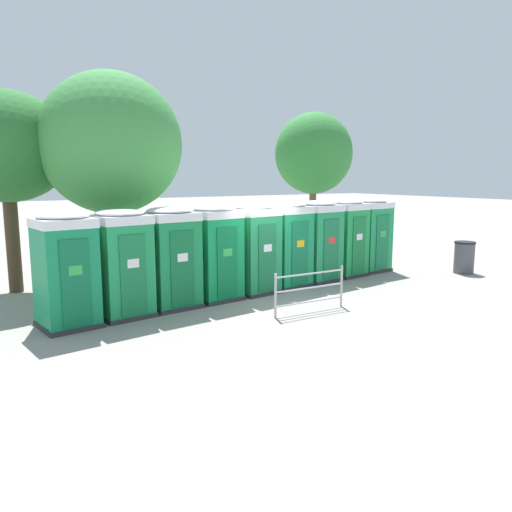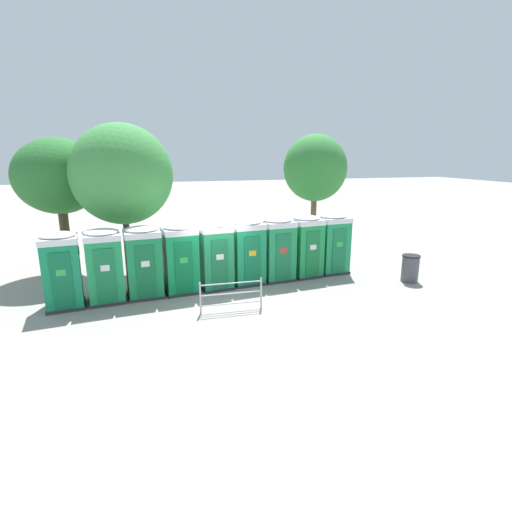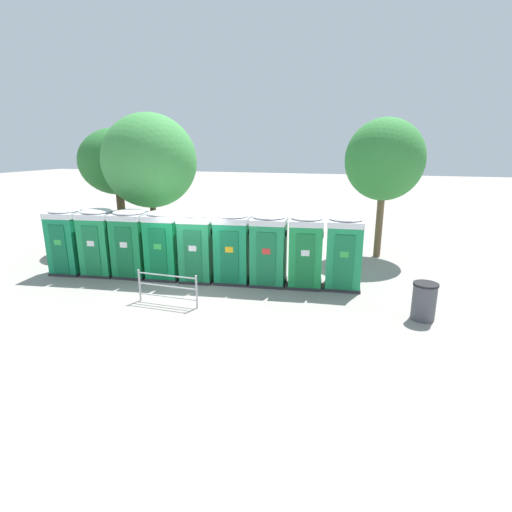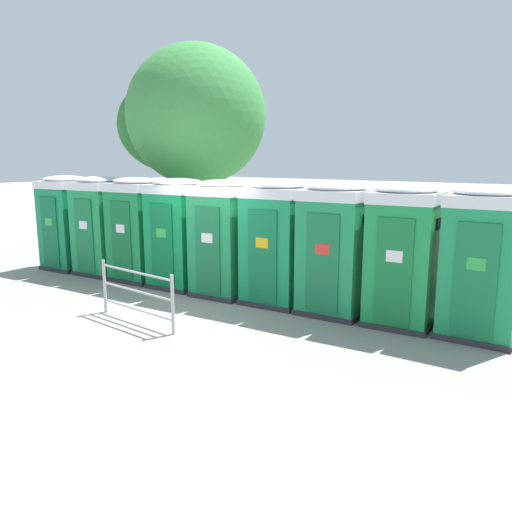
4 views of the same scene
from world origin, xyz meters
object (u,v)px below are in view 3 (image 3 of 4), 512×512
portapotty_0 (68,241)px  portapotty_2 (132,243)px  portapotty_5 (233,247)px  street_tree_0 (117,162)px  street_tree_2 (384,160)px  street_tree_1 (150,161)px  portapotty_3 (164,245)px  event_barrier (167,287)px  trash_can (424,301)px  portapotty_4 (198,246)px  portapotty_8 (344,252)px  portapotty_1 (99,242)px  portapotty_7 (306,251)px  portapotty_6 (269,249)px

portapotty_0 → portapotty_2: same height
portapotty_5 → street_tree_0: bearing=153.3°
portapotty_0 → street_tree_2: (11.50, 5.87, 2.94)m
street_tree_1 → portapotty_3: bearing=-53.4°
portapotty_3 → event_barrier: bearing=-59.8°
portapotty_2 → trash_can: (10.20, -1.15, -0.74)m
portapotty_2 → street_tree_0: 5.76m
portapotty_4 → street_tree_0: bearing=146.8°
portapotty_4 → portapotty_8: (5.17, 0.69, -0.00)m
street_tree_0 → portapotty_4: bearing=-33.2°
portapotty_3 → street_tree_1: bearing=126.6°
portapotty_1 → portapotty_8: bearing=6.9°
portapotty_0 → portapotty_3: size_ratio=1.00×
portapotty_0 → portapotty_7: bearing=6.8°
street_tree_0 → street_tree_1: street_tree_1 is taller
street_tree_2 → portapotty_1: bearing=-150.9°
portapotty_7 → portapotty_5: bearing=-173.7°
street_tree_1 → street_tree_2: (9.51, 2.84, 0.04)m
portapotty_1 → street_tree_1: 4.12m
portapotty_4 → event_barrier: size_ratio=1.23×
portapotty_7 → street_tree_2: bearing=63.0°
portapotty_0 → portapotty_7: size_ratio=1.00×
portapotty_1 → portapotty_8: same height
trash_can → portapotty_2: bearing=173.6°
event_barrier → portapotty_1: bearing=152.6°
portapotty_3 → street_tree_0: street_tree_0 is taller
portapotty_6 → street_tree_0: bearing=157.7°
portapotty_2 → portapotty_7: 6.52m
portapotty_2 → portapotty_6: same height
portapotty_4 → street_tree_2: bearing=39.9°
portapotty_6 → event_barrier: size_ratio=1.23×
portapotty_0 → portapotty_8: same height
street_tree_0 → trash_can: 14.70m
portapotty_2 → portapotty_7: (6.48, 0.73, 0.00)m
portapotty_1 → portapotty_8: (9.06, 1.09, -0.00)m
event_barrier → portapotty_5: bearing=65.5°
portapotty_3 → trash_can: bearing=-8.2°
portapotty_5 → trash_can: portapotty_5 is taller
portapotty_3 → portapotty_6: 3.91m
portapotty_0 → portapotty_6: 7.83m
event_barrier → portapotty_2: bearing=140.1°
portapotty_2 → street_tree_1: 3.98m
portapotty_3 → portapotty_6: size_ratio=1.00×
portapotty_4 → street_tree_2: street_tree_2 is taller
event_barrier → street_tree_1: bearing=123.6°
portapotty_5 → trash_can: size_ratio=2.34×
portapotty_5 → portapotty_1: bearing=-173.2°
portapotty_5 → portapotty_6: size_ratio=1.00×
portapotty_1 → portapotty_4: same height
street_tree_2 → portapotty_2: bearing=-148.3°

